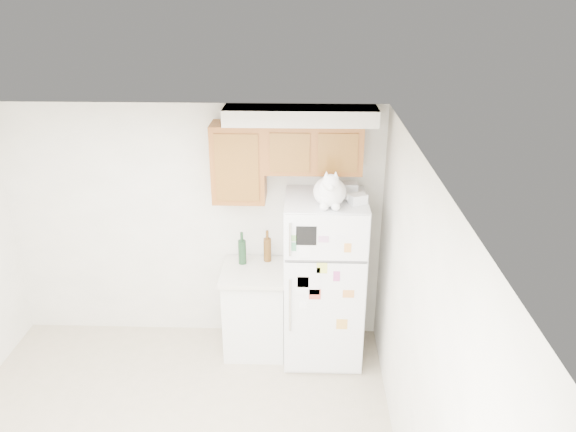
{
  "coord_description": "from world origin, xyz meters",
  "views": [
    {
      "loc": [
        1.13,
        -3.22,
        3.56
      ],
      "look_at": [
        0.97,
        1.55,
        1.55
      ],
      "focal_mm": 35.0,
      "sensor_mm": 36.0,
      "label": 1
    }
  ],
  "objects_px": {
    "storage_box_back": "(348,188)",
    "storage_box_front": "(358,199)",
    "refrigerator": "(324,280)",
    "bottle_amber": "(267,246)",
    "cat": "(330,191)",
    "bottle_green": "(242,248)",
    "base_counter": "(255,309)"
  },
  "relations": [
    {
      "from": "bottle_green",
      "to": "bottle_amber",
      "type": "height_order",
      "value": "bottle_green"
    },
    {
      "from": "cat",
      "to": "bottle_amber",
      "type": "relative_size",
      "value": 1.59
    },
    {
      "from": "refrigerator",
      "to": "storage_box_front",
      "type": "height_order",
      "value": "storage_box_front"
    },
    {
      "from": "storage_box_back",
      "to": "storage_box_front",
      "type": "height_order",
      "value": "storage_box_back"
    },
    {
      "from": "cat",
      "to": "storage_box_back",
      "type": "bearing_deg",
      "value": 61.01
    },
    {
      "from": "base_counter",
      "to": "bottle_amber",
      "type": "bearing_deg",
      "value": 57.34
    },
    {
      "from": "bottle_amber",
      "to": "cat",
      "type": "bearing_deg",
      "value": -35.34
    },
    {
      "from": "refrigerator",
      "to": "bottle_amber",
      "type": "height_order",
      "value": "refrigerator"
    },
    {
      "from": "base_counter",
      "to": "storage_box_back",
      "type": "relative_size",
      "value": 5.11
    },
    {
      "from": "base_counter",
      "to": "storage_box_front",
      "type": "distance_m",
      "value": 1.62
    },
    {
      "from": "refrigerator",
      "to": "base_counter",
      "type": "relative_size",
      "value": 1.85
    },
    {
      "from": "refrigerator",
      "to": "bottle_green",
      "type": "bearing_deg",
      "value": 166.5
    },
    {
      "from": "base_counter",
      "to": "cat",
      "type": "height_order",
      "value": "cat"
    },
    {
      "from": "cat",
      "to": "bottle_green",
      "type": "distance_m",
      "value": 1.18
    },
    {
      "from": "storage_box_back",
      "to": "refrigerator",
      "type": "bearing_deg",
      "value": -142.27
    },
    {
      "from": "bottle_amber",
      "to": "refrigerator",
      "type": "bearing_deg",
      "value": -24.8
    },
    {
      "from": "cat",
      "to": "bottle_amber",
      "type": "distance_m",
      "value": 1.05
    },
    {
      "from": "storage_box_front",
      "to": "bottle_green",
      "type": "relative_size",
      "value": 0.44
    },
    {
      "from": "refrigerator",
      "to": "bottle_amber",
      "type": "distance_m",
      "value": 0.67
    },
    {
      "from": "base_counter",
      "to": "bottle_amber",
      "type": "xyz_separation_m",
      "value": [
        0.12,
        0.19,
        0.62
      ]
    },
    {
      "from": "base_counter",
      "to": "bottle_amber",
      "type": "distance_m",
      "value": 0.66
    },
    {
      "from": "bottle_green",
      "to": "refrigerator",
      "type": "bearing_deg",
      "value": -13.5
    },
    {
      "from": "refrigerator",
      "to": "bottle_amber",
      "type": "xyz_separation_m",
      "value": [
        -0.57,
        0.26,
        0.24
      ]
    },
    {
      "from": "refrigerator",
      "to": "storage_box_back",
      "type": "distance_m",
      "value": 0.94
    },
    {
      "from": "storage_box_front",
      "to": "refrigerator",
      "type": "bearing_deg",
      "value": 134.45
    },
    {
      "from": "storage_box_front",
      "to": "cat",
      "type": "bearing_deg",
      "value": 167.25
    },
    {
      "from": "bottle_green",
      "to": "bottle_amber",
      "type": "bearing_deg",
      "value": 14.99
    },
    {
      "from": "base_counter",
      "to": "storage_box_front",
      "type": "relative_size",
      "value": 6.13
    },
    {
      "from": "base_counter",
      "to": "storage_box_front",
      "type": "bearing_deg",
      "value": -10.5
    },
    {
      "from": "cat",
      "to": "bottle_amber",
      "type": "bearing_deg",
      "value": 144.66
    },
    {
      "from": "storage_box_back",
      "to": "storage_box_front",
      "type": "bearing_deg",
      "value": -77.11
    },
    {
      "from": "cat",
      "to": "bottle_green",
      "type": "bearing_deg",
      "value": 157.14
    }
  ]
}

